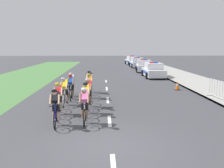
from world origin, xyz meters
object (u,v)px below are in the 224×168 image
traffic_cone_near (177,86)px  cyclist_fourth (86,97)px  cyclist_second (85,105)px  cyclist_seventh (71,86)px  cyclist_eighth (89,85)px  cyclist_lead (55,106)px  cyclist_sixth (88,92)px  cyclist_third (59,98)px  police_car_nearest (153,71)px  police_car_third (137,63)px  police_car_second (144,66)px  crowd_barrier_rear (220,90)px  cyclist_fifth (65,91)px  police_car_furthest (132,61)px  cyclist_ninth (71,84)px  cyclist_tenth (90,81)px

traffic_cone_near → cyclist_fourth: bearing=-135.8°
cyclist_second → cyclist_seventh: 4.76m
cyclist_eighth → traffic_cone_near: 6.76m
cyclist_lead → cyclist_sixth: size_ratio=1.00×
cyclist_third → police_car_nearest: (7.24, 13.61, -0.11)m
cyclist_fourth → police_car_third: 26.58m
cyclist_second → cyclist_fourth: bearing=91.7°
police_car_second → police_car_third: same height
cyclist_fourth → police_car_second: bearing=72.9°
cyclist_lead → traffic_cone_near: cyclist_lead is taller
cyclist_lead → cyclist_eighth: same height
cyclist_eighth → police_car_third: (6.02, 22.44, -0.11)m
cyclist_seventh → crowd_barrier_rear: bearing=-5.4°
cyclist_lead → cyclist_fifth: (-0.17, 3.41, 0.00)m
cyclist_fourth → police_car_nearest: size_ratio=0.39×
cyclist_eighth → crowd_barrier_rear: size_ratio=0.74×
cyclist_lead → cyclist_fourth: (1.09, 1.74, 0.00)m
police_car_third → crowd_barrier_rear: police_car_third is taller
cyclist_third → police_car_furthest: police_car_furthest is taller
cyclist_second → cyclist_eighth: bearing=90.9°
cyclist_fourth → traffic_cone_near: cyclist_fourth is taller
cyclist_lead → cyclist_fourth: 2.05m
cyclist_fourth → police_car_third: police_car_third is taller
cyclist_seventh → police_car_furthest: 29.82m
cyclist_lead → police_car_nearest: (7.07, 15.25, -0.11)m
cyclist_eighth → cyclist_ninth: 1.30m
cyclist_seventh → cyclist_ninth: (-0.08, 0.95, 0.00)m
cyclist_seventh → traffic_cone_near: cyclist_seventh is taller
cyclist_fourth → police_car_furthest: 32.60m
cyclist_tenth → police_car_furthest: size_ratio=0.38×
cyclist_ninth → police_car_nearest: bearing=52.8°
cyclist_lead → cyclist_ninth: same height
cyclist_third → police_car_third: bearing=74.4°
cyclist_second → cyclist_fifth: same height
cyclist_lead → cyclist_fourth: bearing=58.0°
cyclist_third → cyclist_seventh: (0.15, 3.18, 0.00)m
cyclist_tenth → police_car_nearest: (6.10, 8.28, -0.11)m
cyclist_lead → police_car_furthest: police_car_furthest is taller
police_car_nearest → police_car_second: bearing=90.0°
police_car_second → cyclist_seventh: bearing=-113.5°
cyclist_second → traffic_cone_near: 9.76m
cyclist_fifth → crowd_barrier_rear: (8.73, 0.60, -0.14)m
cyclist_second → cyclist_seventh: bearing=104.1°
police_car_second → police_car_third: size_ratio=1.03×
cyclist_fifth → cyclist_eighth: (1.22, 1.79, 0.00)m
police_car_third → police_car_second: bearing=-90.0°
cyclist_fourth → cyclist_second: bearing=-88.3°
cyclist_second → cyclist_sixth: same height
police_car_second → cyclist_third: bearing=-110.4°
cyclist_tenth → crowd_barrier_rear: bearing=-21.3°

